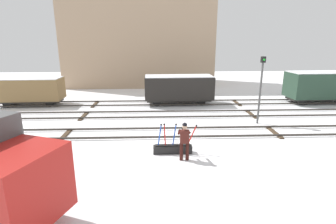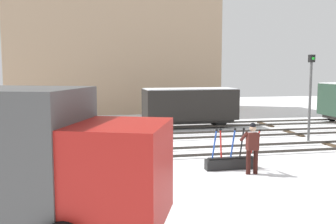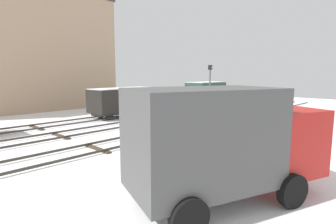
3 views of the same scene
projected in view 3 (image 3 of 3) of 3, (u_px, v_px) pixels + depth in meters
name	position (u px, v px, depth m)	size (l,w,h in m)	color
ground_plane	(181.00, 131.00, 16.69)	(60.00, 60.00, 0.00)	white
track_main_line	(181.00, 129.00, 16.67)	(44.00, 1.94, 0.18)	#38332D
track_siding_near	(141.00, 121.00, 19.22)	(44.00, 1.94, 0.18)	#38332D
track_siding_far	(113.00, 116.00, 21.54)	(44.00, 1.94, 0.18)	#38332D
switch_lever_frame	(214.00, 133.00, 14.91)	(2.03, 0.38, 1.45)	black
rail_worker	(231.00, 120.00, 14.63)	(0.54, 0.65, 1.72)	#351511
delivery_truck	(225.00, 139.00, 7.28)	(5.91, 3.97, 3.10)	#B21E19
signal_post	(210.00, 86.00, 21.53)	(0.24, 0.32, 4.16)	#4C4C4C
apartment_building	(23.00, 51.00, 26.04)	(16.70, 7.06, 11.38)	tan
freight_car_far_end	(206.00, 92.00, 30.32)	(4.87, 2.45, 2.59)	#2D2B28
freight_car_mid_siding	(123.00, 100.00, 22.07)	(5.54, 2.29, 2.34)	#2D2B28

